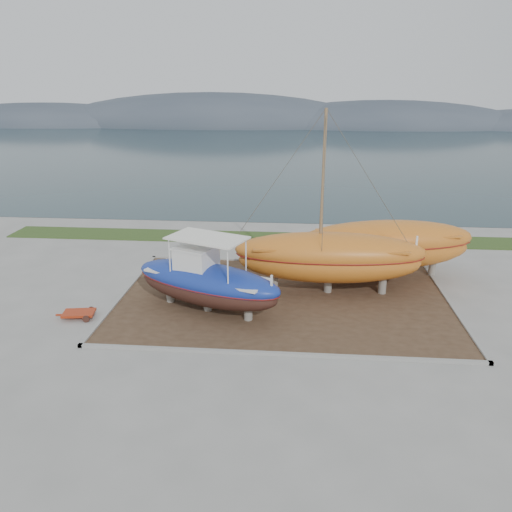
# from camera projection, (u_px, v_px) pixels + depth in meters

# --- Properties ---
(ground) EXTENTS (140.00, 140.00, 0.00)m
(ground) POSITION_uv_depth(u_px,v_px,m) (281.00, 333.00, 24.12)
(ground) COLOR gray
(ground) RESTS_ON ground
(dirt_patch) EXTENTS (18.00, 12.00, 0.06)m
(dirt_patch) POSITION_uv_depth(u_px,v_px,m) (283.00, 299.00, 27.87)
(dirt_patch) COLOR #422D1E
(dirt_patch) RESTS_ON ground
(curb_frame) EXTENTS (18.60, 12.60, 0.15)m
(curb_frame) POSITION_uv_depth(u_px,v_px,m) (283.00, 298.00, 27.86)
(curb_frame) COLOR gray
(curb_frame) RESTS_ON ground
(grass_strip) EXTENTS (44.00, 3.00, 0.08)m
(grass_strip) POSITION_uv_depth(u_px,v_px,m) (288.00, 238.00, 38.69)
(grass_strip) COLOR #284219
(grass_strip) RESTS_ON ground
(sea) EXTENTS (260.00, 100.00, 0.04)m
(sea) POSITION_uv_depth(u_px,v_px,m) (295.00, 150.00, 89.99)
(sea) COLOR #1B3137
(sea) RESTS_ON ground
(mountain_ridge) EXTENTS (200.00, 36.00, 20.00)m
(mountain_ridge) POSITION_uv_depth(u_px,v_px,m) (297.00, 125.00, 141.75)
(mountain_ridge) COLOR #333D49
(mountain_ridge) RESTS_ON ground
(blue_caique) EXTENTS (8.79, 5.67, 4.06)m
(blue_caique) POSITION_uv_depth(u_px,v_px,m) (207.00, 274.00, 25.77)
(blue_caique) COLOR navy
(blue_caique) RESTS_ON dirt_patch
(white_dinghy) EXTENTS (4.57, 2.50, 1.30)m
(white_dinghy) POSITION_uv_depth(u_px,v_px,m) (193.00, 275.00, 29.52)
(white_dinghy) COLOR white
(white_dinghy) RESTS_ON dirt_patch
(orange_sailboat) EXTENTS (10.76, 3.36, 10.18)m
(orange_sailboat) POSITION_uv_depth(u_px,v_px,m) (332.00, 205.00, 27.08)
(orange_sailboat) COLOR #C0671D
(orange_sailboat) RESTS_ON dirt_patch
(orange_bare_hull) EXTENTS (10.97, 4.84, 3.47)m
(orange_bare_hull) POSITION_uv_depth(u_px,v_px,m) (386.00, 250.00, 30.39)
(orange_bare_hull) COLOR #C0671D
(orange_bare_hull) RESTS_ON dirt_patch
(red_trailer) EXTENTS (2.50, 1.51, 0.33)m
(red_trailer) POSITION_uv_depth(u_px,v_px,m) (79.00, 315.00, 25.64)
(red_trailer) COLOR #AF3113
(red_trailer) RESTS_ON ground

